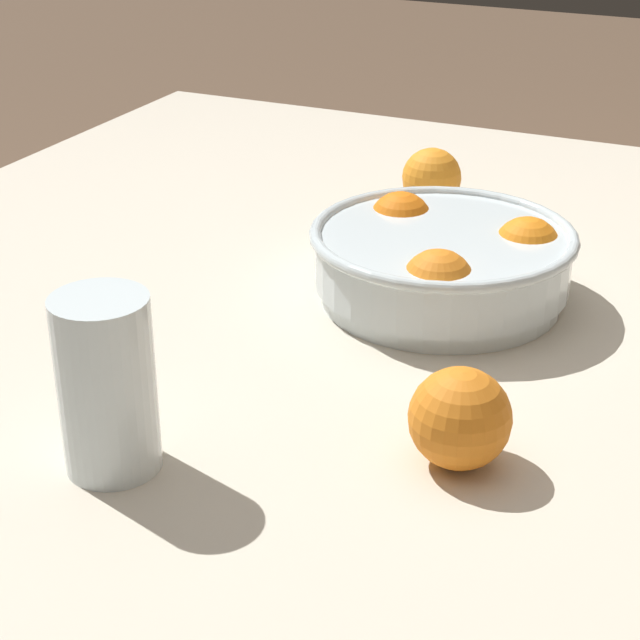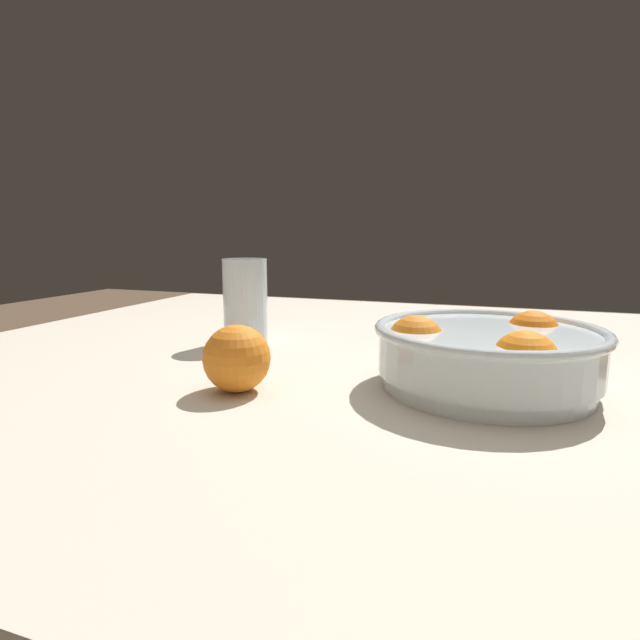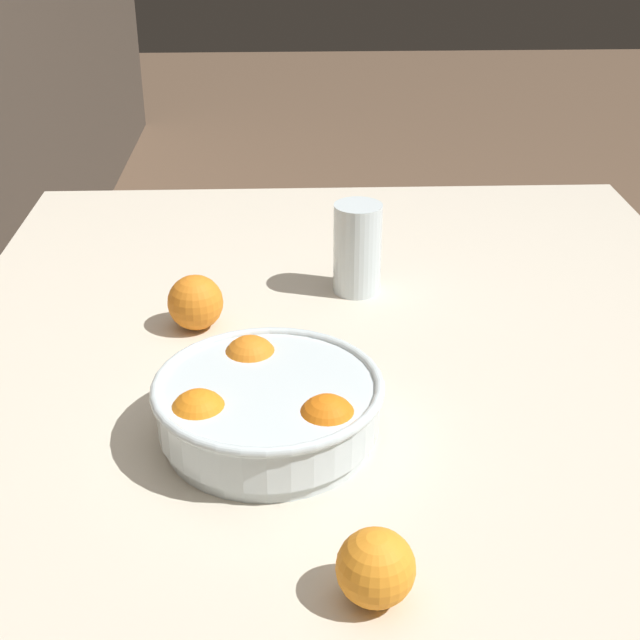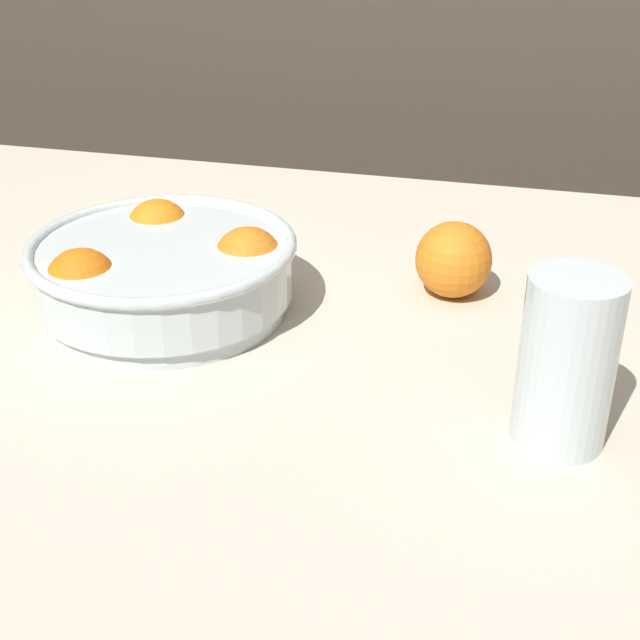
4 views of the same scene
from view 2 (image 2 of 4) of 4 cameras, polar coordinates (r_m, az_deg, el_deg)
The scene contains 4 objects.
dining_table at distance 0.77m, azimuth 8.92°, elevation -8.83°, with size 1.48×1.15×0.77m.
fruit_bowl at distance 0.63m, azimuth 18.53°, elevation -3.62°, with size 0.27×0.27×0.09m.
juice_glass at distance 0.85m, azimuth -8.51°, elevation 1.63°, with size 0.07×0.07×0.14m.
orange_loose_near_bowl at distance 0.59m, azimuth -9.49°, elevation -4.35°, with size 0.08×0.08×0.08m, color orange.
Camera 2 is at (-0.13, 0.72, 0.96)m, focal length 28.00 mm.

